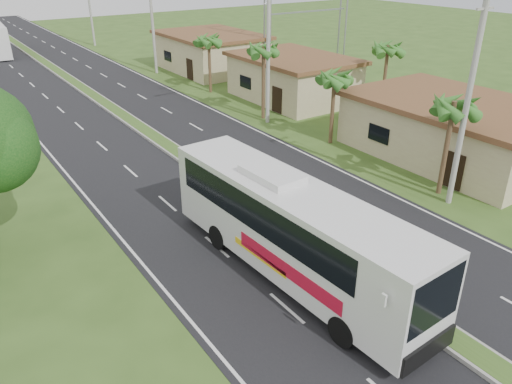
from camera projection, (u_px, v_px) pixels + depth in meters
ground at (357, 276)px, 19.82m from camera, size 180.00×180.00×0.00m
road_asphalt at (151, 136)px, 34.65m from camera, size 14.00×160.00×0.02m
median_strip at (151, 135)px, 34.61m from camera, size 1.20×160.00×0.18m
lane_edge_left at (52, 156)px, 31.26m from camera, size 0.12×160.00×0.01m
lane_edge_right at (233, 119)px, 38.05m from camera, size 0.12×160.00×0.01m
shop_near at (454, 129)px, 30.59m from camera, size 8.60×12.60×3.52m
shop_mid at (293, 78)px, 42.42m from camera, size 7.60×10.60×3.67m
shop_far at (211, 52)px, 52.78m from camera, size 8.60×11.60×3.82m
palm_verge_a at (454, 106)px, 24.53m from camera, size 2.40×2.40×5.45m
palm_verge_b at (335, 78)px, 31.57m from camera, size 2.40×2.40×5.05m
palm_verge_c at (264, 50)px, 36.13m from camera, size 2.40×2.40×5.85m
palm_verge_d at (209, 41)px, 43.31m from camera, size 2.40×2.40×5.25m
palm_behind_shop at (388, 49)px, 37.66m from camera, size 2.40×2.40×5.65m
utility_pole_a at (469, 94)px, 23.12m from camera, size 1.60×0.28×11.00m
utility_pole_b at (268, 36)px, 34.72m from camera, size 3.20×0.28×12.00m
utility_pole_c at (152, 16)px, 49.83m from camera, size 1.60×0.28×11.00m
utility_pole_d at (89, 3)px, 64.78m from camera, size 1.60×0.28×10.50m
billboard_lattice at (308, 3)px, 50.24m from camera, size 10.18×1.18×12.07m
coach_bus_main at (291, 225)px, 19.00m from camera, size 3.21×12.75×4.09m
motorcyclist at (268, 215)px, 22.63m from camera, size 2.00×1.27×2.40m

